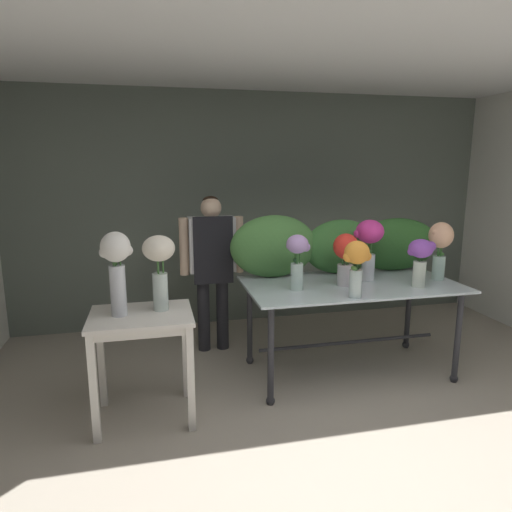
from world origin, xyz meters
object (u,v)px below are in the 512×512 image
at_px(side_table_white, 142,329).
at_px(vase_sunset_anemones, 356,262).
at_px(vase_scarlet_snapdragons, 346,255).
at_px(vase_lilac_tulips, 297,257).
at_px(vase_white_roses_tall, 117,266).
at_px(vase_cream_lisianthus_tall, 159,263).
at_px(display_table_glass, 350,297).
at_px(vase_magenta_carnations, 369,241).
at_px(vase_peach_roses, 440,244).
at_px(vase_violet_freesia, 421,257).
at_px(florist, 212,257).

bearing_deg(side_table_white, vase_sunset_anemones, -1.93).
xyz_separation_m(vase_scarlet_snapdragons, vase_lilac_tulips, (-0.43, -0.04, 0.01)).
distance_m(vase_white_roses_tall, vase_cream_lisianthus_tall, 0.29).
bearing_deg(vase_sunset_anemones, side_table_white, 178.07).
distance_m(display_table_glass, vase_lilac_tulips, 0.66).
height_order(vase_magenta_carnations, vase_cream_lisianthus_tall, vase_magenta_carnations).
bearing_deg(vase_peach_roses, display_table_glass, 176.14).
height_order(vase_violet_freesia, vase_sunset_anemones, vase_sunset_anemones).
relative_size(vase_violet_freesia, vase_sunset_anemones, 0.91).
height_order(display_table_glass, florist, florist).
height_order(vase_magenta_carnations, vase_white_roses_tall, vase_white_roses_tall).
bearing_deg(vase_violet_freesia, florist, 147.56).
bearing_deg(florist, vase_scarlet_snapdragons, -39.63).
distance_m(vase_violet_freesia, vase_lilac_tulips, 1.03).
bearing_deg(vase_magenta_carnations, vase_violet_freesia, -43.79).
relative_size(vase_sunset_anemones, vase_white_roses_tall, 0.75).
bearing_deg(vase_scarlet_snapdragons, display_table_glass, 32.05).
bearing_deg(vase_scarlet_snapdragons, florist, 140.37).
xyz_separation_m(display_table_glass, florist, (-1.10, 0.78, 0.25)).
height_order(vase_peach_roses, vase_lilac_tulips, vase_peach_roses).
relative_size(vase_sunset_anemones, vase_lilac_tulips, 0.97).
relative_size(vase_scarlet_snapdragons, vase_peach_roses, 0.87).
bearing_deg(vase_violet_freesia, vase_cream_lisianthus_tall, -178.58).
distance_m(vase_sunset_anemones, vase_cream_lisianthus_tall, 1.47).
height_order(side_table_white, vase_violet_freesia, vase_violet_freesia).
distance_m(vase_violet_freesia, vase_white_roses_tall, 2.40).
bearing_deg(vase_cream_lisianthus_tall, vase_white_roses_tall, -169.08).
distance_m(florist, vase_cream_lisianthus_tall, 1.20).
distance_m(florist, vase_sunset_anemones, 1.52).
bearing_deg(vase_white_roses_tall, side_table_white, -0.37).
relative_size(florist, vase_peach_roses, 3.00).
bearing_deg(vase_scarlet_snapdragons, vase_sunset_anemones, -100.74).
bearing_deg(vase_sunset_anemones, display_table_glass, 69.13).
height_order(vase_peach_roses, vase_white_roses_tall, vase_white_roses_tall).
bearing_deg(side_table_white, vase_scarlet_snapdragons, 9.76).
relative_size(vase_magenta_carnations, vase_lilac_tulips, 1.18).
height_order(vase_scarlet_snapdragons, vase_sunset_anemones, vase_scarlet_snapdragons).
distance_m(florist, vase_peach_roses, 2.09).
height_order(side_table_white, vase_sunset_anemones, vase_sunset_anemones).
relative_size(display_table_glass, vase_cream_lisianthus_tall, 3.35).
xyz_separation_m(display_table_glass, vase_peach_roses, (0.80, -0.05, 0.44)).
relative_size(side_table_white, vase_magenta_carnations, 1.49).
xyz_separation_m(vase_magenta_carnations, vase_violet_freesia, (0.32, -0.30, -0.10)).
distance_m(vase_sunset_anemones, vase_lilac_tulips, 0.48).
distance_m(florist, vase_white_roses_tall, 1.39).
relative_size(vase_scarlet_snapdragons, vase_lilac_tulips, 0.97).
bearing_deg(side_table_white, vase_magenta_carnations, 11.95).
bearing_deg(vase_peach_roses, vase_violet_freesia, -149.46).
xyz_separation_m(vase_peach_roses, vase_lilac_tulips, (-1.33, -0.04, -0.05)).
xyz_separation_m(florist, vase_sunset_anemones, (0.95, -1.18, 0.15)).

